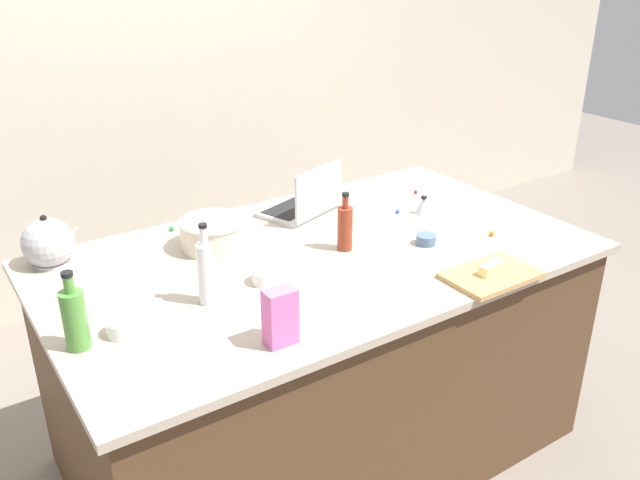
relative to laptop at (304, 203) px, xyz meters
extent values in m
plane|color=slate|center=(-0.15, -0.35, -0.95)|extent=(12.00, 12.00, 0.00)
cube|color=beige|center=(-0.15, 1.47, 0.35)|extent=(8.00, 0.10, 2.60)
cube|color=#4C331E|center=(-0.15, -0.35, -0.51)|extent=(1.92, 1.08, 0.87)
cube|color=tan|center=(-0.15, -0.35, -0.06)|extent=(1.98, 1.14, 0.03)
cube|color=#B7B7BC|center=(-0.01, 0.04, -0.04)|extent=(0.37, 0.31, 0.02)
cube|color=black|center=(-0.02, 0.05, -0.03)|extent=(0.31, 0.24, 0.00)
cube|color=#B7B7BC|center=(0.03, -0.07, 0.07)|extent=(0.29, 0.11, 0.20)
cube|color=silver|center=(0.02, -0.07, 0.07)|extent=(0.26, 0.09, 0.18)
cylinder|color=beige|center=(-0.46, -0.09, 0.01)|extent=(0.24, 0.24, 0.10)
cylinder|color=black|center=(-0.46, -0.09, 0.01)|extent=(0.20, 0.20, 0.09)
torus|color=beige|center=(-0.46, -0.09, 0.06)|extent=(0.25, 0.25, 0.01)
cylinder|color=maroon|center=(-0.06, -0.38, 0.04)|extent=(0.06, 0.06, 0.16)
cylinder|color=maroon|center=(-0.06, -0.38, 0.14)|extent=(0.02, 0.02, 0.05)
cylinder|color=black|center=(-0.06, -0.38, 0.17)|extent=(0.03, 0.03, 0.01)
cylinder|color=#4C8C38|center=(-1.06, -0.49, 0.04)|extent=(0.07, 0.07, 0.18)
cylinder|color=#4C8C38|center=(-1.06, -0.49, 0.15)|extent=(0.03, 0.03, 0.05)
cylinder|color=black|center=(-1.06, -0.49, 0.19)|extent=(0.03, 0.03, 0.01)
cylinder|color=white|center=(-0.65, -0.46, 0.05)|extent=(0.06, 0.06, 0.20)
cylinder|color=white|center=(-0.65, -0.46, 0.18)|extent=(0.02, 0.02, 0.06)
cylinder|color=black|center=(-0.65, -0.46, 0.22)|extent=(0.03, 0.03, 0.01)
cylinder|color=#ADADB2|center=(-1.00, 0.10, -0.04)|extent=(0.13, 0.13, 0.01)
sphere|color=#ADADB2|center=(-1.00, 0.10, 0.03)|extent=(0.18, 0.18, 0.18)
cone|color=#ADADB2|center=(-0.91, 0.10, 0.05)|extent=(0.08, 0.03, 0.07)
sphere|color=black|center=(-1.00, 0.10, 0.13)|extent=(0.02, 0.02, 0.02)
cube|color=tan|center=(0.22, -0.84, -0.04)|extent=(0.32, 0.21, 0.02)
cube|color=#F4E58C|center=(0.22, -0.84, -0.01)|extent=(0.11, 0.05, 0.04)
cylinder|color=slate|center=(0.22, -0.51, -0.03)|extent=(0.07, 0.07, 0.04)
cylinder|color=white|center=(-0.44, -0.45, -0.02)|extent=(0.09, 0.09, 0.05)
cylinder|color=white|center=(-0.94, -0.50, -0.02)|extent=(0.09, 0.09, 0.05)
cone|color=#B2B2B7|center=(0.42, -0.27, -0.01)|extent=(0.07, 0.07, 0.07)
cylinder|color=black|center=(0.42, -0.27, 0.03)|extent=(0.02, 0.02, 0.01)
cube|color=pink|center=(-0.58, -0.79, 0.04)|extent=(0.09, 0.06, 0.17)
sphere|color=red|center=(0.55, -0.07, -0.04)|extent=(0.02, 0.02, 0.02)
sphere|color=green|center=(-0.53, 0.14, -0.04)|extent=(0.02, 0.02, 0.02)
sphere|color=blue|center=(-1.00, 0.14, -0.04)|extent=(0.02, 0.02, 0.02)
sphere|color=blue|center=(0.33, -0.21, -0.04)|extent=(0.02, 0.02, 0.02)
sphere|color=orange|center=(0.48, -0.59, -0.04)|extent=(0.02, 0.02, 0.02)
camera|label=1|loc=(-1.37, -2.18, 1.00)|focal=37.27mm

